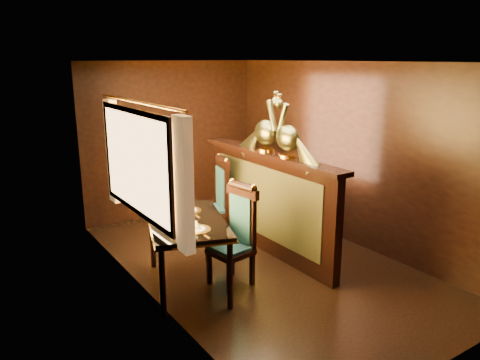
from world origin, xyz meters
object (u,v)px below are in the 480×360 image
(chair_left, at_px, (238,231))
(peacock_left, at_px, (288,126))
(peacock_right, at_px, (266,121))
(chair_right, at_px, (218,196))
(dining_table, at_px, (186,226))

(chair_left, xyz_separation_m, peacock_left, (0.84, 0.16, 1.11))
(peacock_right, bearing_deg, peacock_left, -90.00)
(chair_right, xyz_separation_m, peacock_right, (0.34, -0.67, 1.12))
(dining_table, distance_m, chair_right, 1.48)
(chair_right, bearing_deg, dining_table, -120.53)
(peacock_right, bearing_deg, chair_right, 117.00)
(dining_table, height_order, chair_left, chair_left)
(dining_table, distance_m, peacock_right, 1.76)
(chair_left, relative_size, peacock_right, 1.53)
(dining_table, bearing_deg, peacock_left, 16.24)
(dining_table, bearing_deg, chair_right, 64.06)
(dining_table, bearing_deg, peacock_right, 34.31)
(chair_left, bearing_deg, dining_table, 148.66)
(dining_table, height_order, peacock_right, peacock_right)
(dining_table, distance_m, peacock_left, 1.71)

